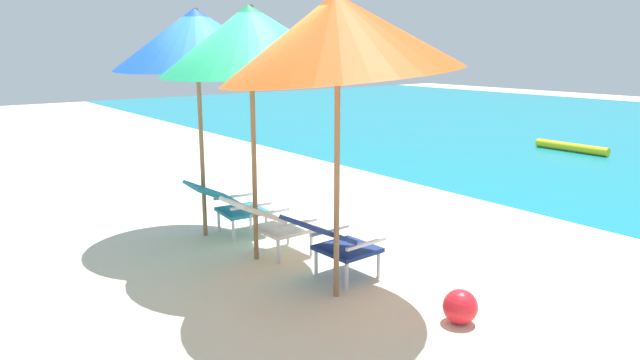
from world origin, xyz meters
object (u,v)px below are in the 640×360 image
at_px(lounge_chair_right, 334,240).
at_px(beach_umbrella_center, 251,38).
at_px(lounge_chair_center, 269,220).
at_px(lounge_chair_left, 228,203).
at_px(beach_umbrella_left, 197,38).
at_px(swim_buoy, 571,147).
at_px(beach_umbrella_right, 338,35).
at_px(beach_ball, 460,307).

bearing_deg(lounge_chair_right, beach_umbrella_center, -163.34).
relative_size(lounge_chair_center, beach_umbrella_center, 0.33).
height_order(lounge_chair_left, beach_umbrella_left, beach_umbrella_left).
xyz_separation_m(swim_buoy, lounge_chair_center, (1.50, -8.56, 0.31)).
height_order(swim_buoy, beach_umbrella_left, beach_umbrella_left).
bearing_deg(lounge_chair_center, beach_umbrella_center, -101.48).
xyz_separation_m(beach_umbrella_left, beach_umbrella_right, (2.29, 0.15, -0.01)).
bearing_deg(beach_umbrella_center, beach_umbrella_left, -176.26).
bearing_deg(lounge_chair_left, beach_ball, 7.43).
distance_m(lounge_chair_left, beach_umbrella_right, 2.81).
bearing_deg(lounge_chair_right, beach_umbrella_left, -169.99).
xyz_separation_m(lounge_chair_left, beach_umbrella_left, (-0.19, -0.21, 1.88)).
distance_m(beach_umbrella_left, beach_umbrella_right, 2.29).
distance_m(lounge_chair_left, beach_umbrella_left, 1.90).
bearing_deg(beach_ball, beach_umbrella_right, -155.24).
xyz_separation_m(lounge_chair_center, beach_umbrella_left, (-1.08, -0.22, 1.88)).
distance_m(lounge_chair_center, beach_umbrella_center, 1.87).
relative_size(lounge_chair_left, beach_umbrella_left, 0.35).
xyz_separation_m(beach_umbrella_left, beach_umbrella_center, (1.05, 0.07, -0.01)).
relative_size(lounge_chair_center, beach_umbrella_left, 0.33).
bearing_deg(beach_umbrella_center, swim_buoy, 99.56).
bearing_deg(beach_umbrella_center, lounge_chair_left, 170.60).
relative_size(lounge_chair_center, beach_ball, 3.11).
relative_size(beach_umbrella_left, beach_ball, 9.40).
bearing_deg(beach_umbrella_right, lounge_chair_left, 178.33).
distance_m(beach_umbrella_left, beach_ball, 3.98).
xyz_separation_m(swim_buoy, beach_umbrella_right, (2.70, -8.62, 2.17)).
height_order(lounge_chair_right, beach_umbrella_right, beach_umbrella_right).
xyz_separation_m(lounge_chair_left, beach_umbrella_center, (0.86, -0.14, 1.86)).
bearing_deg(lounge_chair_center, swim_buoy, 99.92).
bearing_deg(lounge_chair_center, lounge_chair_left, -179.56).
xyz_separation_m(lounge_chair_left, beach_ball, (3.11, 0.41, -0.26)).
xyz_separation_m(swim_buoy, lounge_chair_right, (2.41, -8.42, 0.31)).
distance_m(lounge_chair_center, beach_umbrella_left, 2.18).
bearing_deg(lounge_chair_right, lounge_chair_left, -175.52).
distance_m(lounge_chair_right, beach_ball, 1.35).
relative_size(beach_umbrella_right, beach_ball, 9.80).
bearing_deg(swim_buoy, beach_umbrella_center, -80.44).
bearing_deg(swim_buoy, lounge_chair_left, -85.95).
height_order(lounge_chair_center, beach_umbrella_left, beach_umbrella_left).
bearing_deg(beach_umbrella_left, lounge_chair_right, 10.01).
height_order(lounge_chair_left, beach_ball, lounge_chair_left).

